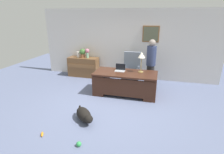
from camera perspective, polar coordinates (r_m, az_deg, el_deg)
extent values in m
plane|color=slate|center=(5.34, -0.81, -8.66)|extent=(12.00, 12.00, 0.00)
cube|color=silver|center=(7.36, 4.70, 10.09)|extent=(7.00, 0.12, 2.70)
cube|color=brown|center=(7.12, 12.02, 12.99)|extent=(0.61, 0.03, 0.60)
cube|color=#535641|center=(7.10, 12.01, 12.97)|extent=(0.53, 0.01, 0.52)
cube|color=#422316|center=(5.80, 4.26, 1.20)|extent=(1.97, 0.92, 0.05)
cube|color=#422316|center=(6.11, -3.25, -1.49)|extent=(0.36, 0.86, 0.69)
cube|color=#422316|center=(5.84, 11.95, -2.88)|extent=(0.36, 0.86, 0.69)
cube|color=#381E13|center=(5.52, 3.33, -3.42)|extent=(1.87, 0.04, 0.55)
cube|color=brown|center=(7.74, -8.87, 3.15)|extent=(1.24, 0.48, 0.80)
cube|color=brown|center=(7.49, -9.66, 3.35)|extent=(1.14, 0.02, 0.14)
cube|color=slate|center=(6.72, 5.89, 0.59)|extent=(0.60, 0.58, 0.18)
cylinder|color=black|center=(6.79, 5.82, -1.25)|extent=(0.10, 0.10, 0.28)
cylinder|color=black|center=(6.83, 5.79, -2.16)|extent=(0.52, 0.52, 0.05)
cube|color=slate|center=(6.82, 6.34, 4.82)|extent=(0.60, 0.12, 0.73)
cube|color=slate|center=(6.70, 3.75, 2.40)|extent=(0.08, 0.50, 0.22)
cube|color=slate|center=(6.63, 8.16, 2.05)|extent=(0.08, 0.50, 0.22)
cylinder|color=#262323|center=(6.56, 11.75, 0.18)|extent=(0.26, 0.26, 0.81)
cylinder|color=navy|center=(6.37, 12.19, 6.46)|extent=(0.32, 0.32, 0.66)
sphere|color=gray|center=(6.29, 12.47, 10.38)|extent=(0.23, 0.23, 0.23)
ellipsoid|color=black|center=(4.62, -8.81, -11.49)|extent=(0.65, 0.66, 0.30)
sphere|color=black|center=(4.35, -7.32, -12.90)|extent=(0.20, 0.20, 0.20)
cylinder|color=black|center=(4.87, -10.16, -9.61)|extent=(0.13, 0.14, 0.21)
cube|color=#B2B5BA|center=(5.91, 2.46, 1.89)|extent=(0.32, 0.22, 0.01)
cube|color=black|center=(5.97, 2.69, 3.20)|extent=(0.32, 0.01, 0.21)
cylinder|color=#9E8447|center=(5.87, 8.95, 1.60)|extent=(0.16, 0.16, 0.02)
cylinder|color=#9E8447|center=(5.81, 9.06, 3.82)|extent=(0.02, 0.02, 0.45)
cone|color=silver|center=(5.73, 9.23, 6.85)|extent=(0.22, 0.22, 0.18)
cylinder|color=#87C59F|center=(7.54, -7.68, 6.77)|extent=(0.09, 0.09, 0.22)
sphere|color=#C06B83|center=(7.50, -7.74, 8.10)|extent=(0.17, 0.17, 0.17)
cylinder|color=silver|center=(7.70, -10.51, 6.94)|extent=(0.12, 0.12, 0.23)
cylinder|color=brown|center=(7.63, -9.13, 6.54)|extent=(0.18, 0.18, 0.14)
sphere|color=#3F6E33|center=(7.59, -9.19, 7.79)|extent=(0.24, 0.24, 0.24)
sphere|color=green|center=(3.89, -10.30, -19.88)|extent=(0.10, 0.10, 0.10)
ellipsoid|color=orange|center=(4.40, -20.96, -16.32)|extent=(0.13, 0.17, 0.05)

